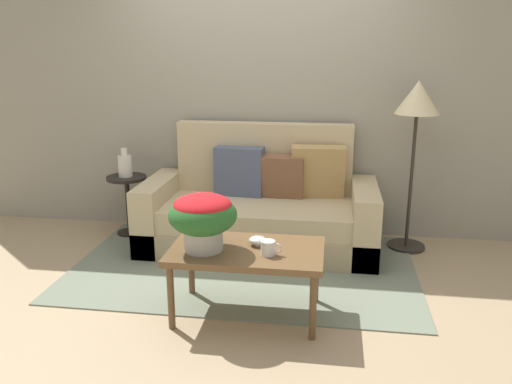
# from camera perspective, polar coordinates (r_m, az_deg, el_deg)

# --- Properties ---
(ground_plane) EXTENTS (14.00, 14.00, 0.00)m
(ground_plane) POSITION_cam_1_polar(r_m,az_deg,el_deg) (4.21, -1.67, -8.94)
(ground_plane) COLOR tan
(wall_back) EXTENTS (6.40, 0.12, 2.75)m
(wall_back) POSITION_cam_1_polar(r_m,az_deg,el_deg) (4.98, 0.54, 11.32)
(wall_back) COLOR gray
(wall_back) RESTS_ON ground
(area_rug) EXTENTS (2.75, 1.73, 0.01)m
(area_rug) POSITION_cam_1_polar(r_m,az_deg,el_deg) (4.34, -1.33, -8.08)
(area_rug) COLOR gray
(area_rug) RESTS_ON ground
(couch) EXTENTS (2.04, 0.92, 1.07)m
(couch) POSITION_cam_1_polar(r_m,az_deg,el_deg) (4.70, 0.55, -2.01)
(couch) COLOR tan
(couch) RESTS_ON ground
(coffee_table) EXTENTS (1.00, 0.59, 0.48)m
(coffee_table) POSITION_cam_1_polar(r_m,az_deg,el_deg) (3.46, -1.01, -6.89)
(coffee_table) COLOR brown
(coffee_table) RESTS_ON ground
(side_table) EXTENTS (0.37, 0.37, 0.57)m
(side_table) POSITION_cam_1_polar(r_m,az_deg,el_deg) (5.09, -13.74, -0.26)
(side_table) COLOR black
(side_table) RESTS_ON ground
(floor_lamp) EXTENTS (0.37, 0.37, 1.47)m
(floor_lamp) POSITION_cam_1_polar(r_m,az_deg,el_deg) (4.64, 17.01, 8.33)
(floor_lamp) COLOR #2D2823
(floor_lamp) RESTS_ON ground
(potted_plant) EXTENTS (0.44, 0.44, 0.37)m
(potted_plant) POSITION_cam_1_polar(r_m,az_deg,el_deg) (3.36, -5.79, -2.55)
(potted_plant) COLOR #B7B2A8
(potted_plant) RESTS_ON coffee_table
(coffee_mug) EXTENTS (0.14, 0.09, 0.09)m
(coffee_mug) POSITION_cam_1_polar(r_m,az_deg,el_deg) (3.32, 1.36, -6.07)
(coffee_mug) COLOR white
(coffee_mug) RESTS_ON coffee_table
(snack_bowl) EXTENTS (0.12, 0.12, 0.06)m
(snack_bowl) POSITION_cam_1_polar(r_m,az_deg,el_deg) (3.48, 0.18, -5.26)
(snack_bowl) COLOR silver
(snack_bowl) RESTS_ON coffee_table
(table_vase) EXTENTS (0.13, 0.13, 0.27)m
(table_vase) POSITION_cam_1_polar(r_m,az_deg,el_deg) (5.02, -13.99, 2.84)
(table_vase) COLOR silver
(table_vase) RESTS_ON side_table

